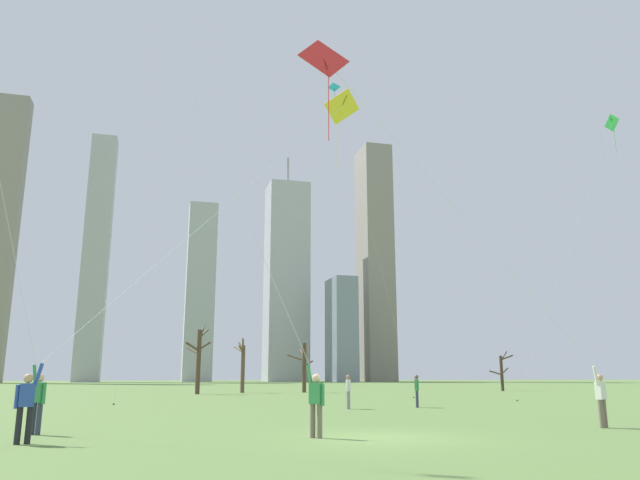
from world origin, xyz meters
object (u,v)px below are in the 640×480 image
kite_flyer_midfield_center_white (276,303)px  kite_flyer_far_back_yellow (141,296)px  bare_tree_far_right_edge (502,371)px  bare_tree_right_of_center (242,365)px  kite_flyer_foreground_right_blue (21,312)px  kite_flyer_midfield_left_red (550,334)px  distant_kite_drifting_left_green (604,148)px  bystander_far_off_by_trees (417,389)px  bystander_strolling_midfield (348,390)px  bare_tree_rightmost (304,365)px  distant_kite_drifting_right_teal (341,114)px  bare_tree_left_of_center (198,358)px

kite_flyer_midfield_center_white → kite_flyer_far_back_yellow: (-3.64, 1.08, 0.23)m
kite_flyer_far_back_yellow → bare_tree_far_right_edge: size_ratio=3.09×
bare_tree_far_right_edge → bare_tree_right_of_center: bare_tree_right_of_center is taller
kite_flyer_midfield_center_white → kite_flyer_far_back_yellow: bearing=163.4°
kite_flyer_foreground_right_blue → kite_flyer_far_back_yellow: bearing=-24.0°
kite_flyer_midfield_left_red → distant_kite_drifting_left_green: (13.87, 12.71, 12.19)m
kite_flyer_foreground_right_blue → bare_tree_right_of_center: size_ratio=4.40×
bystander_far_off_by_trees → distant_kite_drifting_left_green: size_ratio=0.10×
bare_tree_right_of_center → bystander_strolling_midfield: bearing=-87.7°
kite_flyer_midfield_center_white → distant_kite_drifting_left_green: (22.17, 12.23, 11.45)m
distant_kite_drifting_left_green → bare_tree_rightmost: size_ratio=3.60×
kite_flyer_midfield_center_white → bare_tree_rightmost: 42.99m
distant_kite_drifting_left_green → kite_flyer_foreground_right_blue: bearing=-161.6°
bystander_far_off_by_trees → bare_tree_far_right_edge: size_ratio=0.39×
bare_tree_rightmost → bare_tree_far_right_edge: bare_tree_rightmost is taller
kite_flyer_far_back_yellow → bystander_strolling_midfield: kite_flyer_far_back_yellow is taller
kite_flyer_foreground_right_blue → bare_tree_right_of_center: (11.70, 39.79, -0.76)m
kite_flyer_midfield_left_red → bystander_strolling_midfield: size_ratio=6.54×
distant_kite_drifting_right_teal → bare_tree_left_of_center: bearing=127.1°
kite_flyer_far_back_yellow → distant_kite_drifting_right_teal: size_ratio=0.52×
bystander_strolling_midfield → bare_tree_rightmost: size_ratio=0.35×
bare_tree_far_right_edge → bare_tree_right_of_center: (-27.69, 0.26, 0.55)m
distant_kite_drifting_right_teal → distant_kite_drifting_left_green: bearing=-49.0°
bystander_far_off_by_trees → bare_tree_rightmost: bare_tree_rightmost is taller
kite_flyer_midfield_center_white → bare_tree_rightmost: kite_flyer_midfield_center_white is taller
bystander_strolling_midfield → distant_kite_drifting_left_green: (16.20, -0.21, 14.07)m
kite_flyer_far_back_yellow → bystander_far_off_by_trees: size_ratio=8.00×
distant_kite_drifting_right_teal → bystander_strolling_midfield: bearing=-105.9°
kite_flyer_far_back_yellow → distant_kite_drifting_left_green: size_ratio=0.77×
bare_tree_left_of_center → distant_kite_drifting_left_green: bearing=-50.8°
kite_flyer_far_back_yellow → distant_kite_drifting_right_teal: bearing=61.7°
kite_flyer_far_back_yellow → kite_flyer_foreground_right_blue: (-3.31, 1.47, -0.39)m
bystander_strolling_midfield → bystander_far_off_by_trees: same height
kite_flyer_midfield_left_red → distant_kite_drifting_left_green: distant_kite_drifting_left_green is taller
bare_tree_rightmost → bare_tree_far_right_edge: bearing=1.1°
kite_flyer_midfield_left_red → kite_flyer_foreground_right_blue: 15.57m
kite_flyer_foreground_right_blue → bystander_strolling_midfield: 16.46m
kite_flyer_foreground_right_blue → bare_tree_right_of_center: bearing=73.6°
kite_flyer_foreground_right_blue → bare_tree_rightmost: bearing=65.8°
distant_kite_drifting_left_green → distant_kite_drifting_right_teal: 19.94m
bystander_strolling_midfield → bystander_far_off_by_trees: size_ratio=1.00×
kite_flyer_midfield_left_red → bare_tree_left_of_center: (-7.94, 39.41, 0.32)m
bare_tree_rightmost → kite_flyer_far_back_yellow: bearing=-109.4°
bare_tree_right_of_center → kite_flyer_foreground_right_blue: bearing=-106.4°
kite_flyer_midfield_left_red → bystander_far_off_by_trees: size_ratio=6.54×
bystander_strolling_midfield → kite_flyer_midfield_left_red: bearing=-79.8°
kite_flyer_far_back_yellow → bystander_strolling_midfield: 15.15m
bystander_strolling_midfield → bare_tree_far_right_edge: 39.76m
distant_kite_drifting_right_teal → bare_tree_right_of_center: 25.68m
kite_flyer_foreground_right_blue → distant_kite_drifting_left_green: 32.81m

